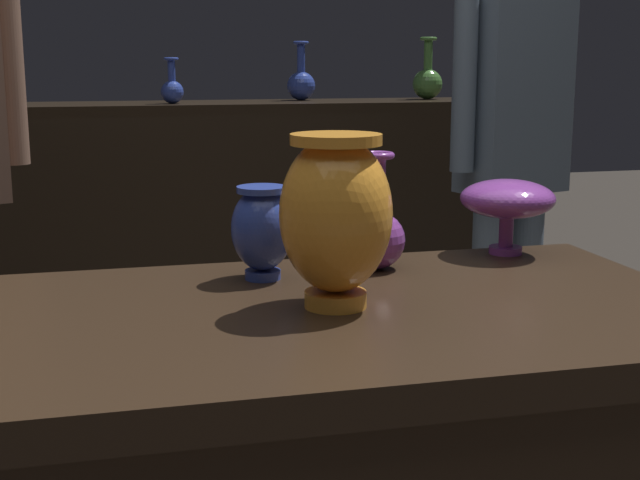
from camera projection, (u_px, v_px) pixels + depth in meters
back_display_shelf at (175, 232)px, 3.41m from camera, size 2.60×0.40×0.99m
vase_centerpiece at (337, 215)px, 1.24m from camera, size 0.16×0.16×0.25m
vase_tall_behind at (507, 200)px, 1.60m from camera, size 0.17×0.17×0.14m
vase_left_accent at (376, 233)px, 1.49m from camera, size 0.10×0.10×0.20m
vase_right_accent at (262, 229)px, 1.42m from camera, size 0.10×0.10×0.15m
shelf_vase_far_right at (428, 80)px, 3.59m from camera, size 0.12×0.12×0.25m
shelf_vase_center at (172, 89)px, 3.23m from camera, size 0.08×0.08×0.17m
shelf_vase_right at (301, 83)px, 3.50m from camera, size 0.11×0.11×0.23m
visitor_near_right at (512, 146)px, 2.69m from camera, size 0.45×0.27×1.52m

